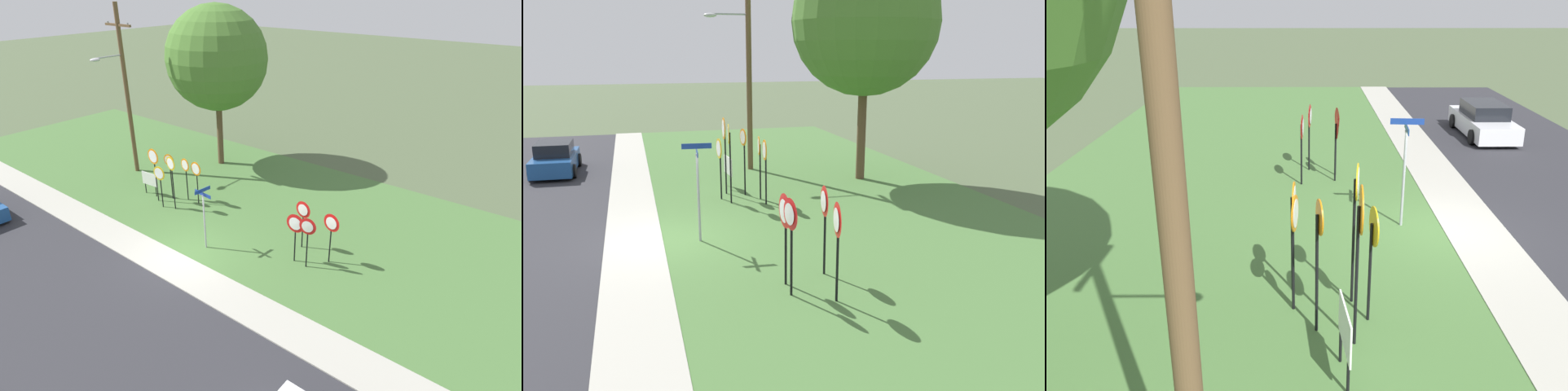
% 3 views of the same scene
% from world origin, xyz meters
% --- Properties ---
extents(ground_plane, '(160.00, 160.00, 0.00)m').
position_xyz_m(ground_plane, '(0.00, 0.00, 0.00)').
color(ground_plane, '#4C5B3D').
extents(road_asphalt, '(44.00, 6.40, 0.01)m').
position_xyz_m(road_asphalt, '(0.00, -4.80, 0.01)').
color(road_asphalt, '#2D2D33').
rests_on(road_asphalt, ground_plane).
extents(sidewalk_strip, '(44.00, 1.60, 0.06)m').
position_xyz_m(sidewalk_strip, '(0.00, -0.80, 0.03)').
color(sidewalk_strip, '#ADAA9E').
rests_on(sidewalk_strip, ground_plane).
extents(grass_median, '(44.00, 12.00, 0.04)m').
position_xyz_m(grass_median, '(0.00, 6.00, 0.02)').
color(grass_median, '#477038').
rests_on(grass_median, ground_plane).
extents(stop_sign_near_left, '(0.61, 0.13, 2.49)m').
position_xyz_m(stop_sign_near_left, '(-4.38, 3.28, 1.81)').
color(stop_sign_near_left, black).
rests_on(stop_sign_near_left, grass_median).
extents(stop_sign_near_right, '(0.71, 0.11, 2.29)m').
position_xyz_m(stop_sign_near_right, '(-2.93, 3.73, 1.70)').
color(stop_sign_near_right, black).
rests_on(stop_sign_near_right, grass_median).
extents(stop_sign_far_left, '(0.71, 0.12, 2.22)m').
position_xyz_m(stop_sign_far_left, '(-4.05, 2.32, 1.65)').
color(stop_sign_far_left, black).
rests_on(stop_sign_far_left, grass_median).
extents(stop_sign_far_center, '(0.80, 0.10, 2.88)m').
position_xyz_m(stop_sign_far_center, '(-4.78, 2.64, 2.16)').
color(stop_sign_far_center, black).
rests_on(stop_sign_far_center, grass_median).
extents(stop_sign_far_right, '(0.66, 0.13, 2.30)m').
position_xyz_m(stop_sign_far_right, '(-3.67, 3.70, 1.69)').
color(stop_sign_far_right, black).
rests_on(stop_sign_far_right, grass_median).
extents(stop_sign_center_tall, '(0.68, 0.13, 2.81)m').
position_xyz_m(stop_sign_center_tall, '(-3.41, 2.57, 2.07)').
color(stop_sign_center_tall, black).
rests_on(stop_sign_center_tall, grass_median).
extents(yield_sign_near_left, '(0.80, 0.11, 2.17)m').
position_xyz_m(yield_sign_near_left, '(3.87, 2.51, 1.64)').
color(yield_sign_near_left, black).
rests_on(yield_sign_near_left, grass_median).
extents(yield_sign_near_right, '(0.70, 0.14, 2.23)m').
position_xyz_m(yield_sign_near_right, '(4.47, 2.47, 1.69)').
color(yield_sign_near_right, black).
rests_on(yield_sign_near_right, grass_median).
extents(yield_sign_far_left, '(0.74, 0.12, 2.20)m').
position_xyz_m(yield_sign_far_left, '(3.53, 3.58, 1.67)').
color(yield_sign_far_left, black).
rests_on(yield_sign_far_left, grass_median).
extents(yield_sign_far_right, '(0.76, 0.14, 2.22)m').
position_xyz_m(yield_sign_far_right, '(5.02, 3.33, 1.69)').
color(yield_sign_far_right, black).
rests_on(yield_sign_far_right, grass_median).
extents(street_name_post, '(0.96, 0.82, 2.80)m').
position_xyz_m(street_name_post, '(0.31, 1.03, 1.72)').
color(street_name_post, '#9EA0A8').
rests_on(street_name_post, grass_median).
extents(utility_pole, '(2.10, 2.03, 9.37)m').
position_xyz_m(utility_pole, '(-8.95, 4.38, 5.07)').
color(utility_pole, brown).
rests_on(utility_pole, grass_median).
extents(notice_board, '(1.10, 0.12, 1.25)m').
position_xyz_m(notice_board, '(-5.65, 2.90, 0.87)').
color(notice_board, black).
rests_on(notice_board, grass_median).
extents(oak_tree_left, '(5.86, 5.86, 9.30)m').
position_xyz_m(oak_tree_left, '(-5.81, 8.56, 6.39)').
color(oak_tree_left, brown).
rests_on(oak_tree_left, grass_median).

